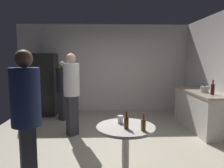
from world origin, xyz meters
name	(u,v)px	position (x,y,z in m)	size (l,w,h in m)	color
ground_plane	(104,145)	(0.00, 0.00, -0.05)	(5.20, 5.20, 0.10)	#B2A893
wall_back	(104,68)	(0.00, 2.63, 1.35)	(5.32, 0.06, 2.70)	silver
refrigerator	(45,84)	(-1.76, 2.20, 0.90)	(0.70, 0.68, 1.80)	black
kitchen_counter	(201,110)	(2.28, 0.80, 0.45)	(0.64, 1.93, 0.90)	beige
kettle	(205,89)	(2.23, 0.56, 0.97)	(0.24, 0.17, 0.18)	#B2B2B7
wine_bottle_on_counter	(213,89)	(2.26, 0.26, 1.02)	(0.08, 0.08, 0.31)	#3F141E
foreground_table	(126,134)	(0.30, -1.25, 0.63)	(0.80, 0.80, 0.73)	beige
beer_bottle_amber	(143,124)	(0.50, -1.44, 0.82)	(0.06, 0.06, 0.23)	#8C5919
beer_bottle_brown	(126,122)	(0.29, -1.36, 0.82)	(0.06, 0.06, 0.23)	#593314
plastic_cup_white	(120,119)	(0.23, -1.12, 0.79)	(0.08, 0.08, 0.11)	white
person_in_black_shirt	(63,86)	(-1.11, 1.61, 0.92)	(0.47, 0.47, 1.58)	#2D2D38
person_in_white_shirt	(72,88)	(-0.69, 0.43, 1.03)	(0.48, 0.48, 1.76)	#2D2D38
person_in_navy_shirt	(26,112)	(-0.91, -1.56, 1.02)	(0.46, 0.46, 1.74)	#2D2D38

